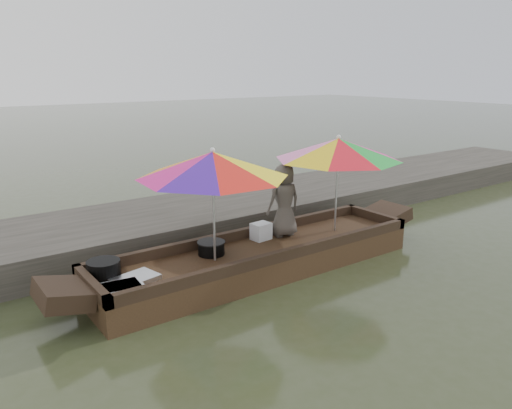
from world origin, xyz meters
TOP-DOWN VIEW (x-y plane):
  - water at (0.00, 0.00)m, footprint 80.00×80.00m
  - dock at (0.00, 2.20)m, footprint 22.00×2.20m
  - boat_hull at (0.00, 0.00)m, footprint 5.02×1.20m
  - cooking_pot at (-2.20, 0.32)m, footprint 0.42×0.42m
  - tray_crayfish at (-2.21, -0.22)m, footprint 0.57×0.42m
  - tray_scallop at (-1.93, -0.03)m, footprint 0.61×0.48m
  - charcoal_grill at (-0.69, 0.23)m, footprint 0.37×0.37m
  - supply_bag at (0.27, 0.34)m, footprint 0.30×0.25m
  - vendor at (0.67, 0.28)m, footprint 0.59×0.42m
  - umbrella_bow at (-0.77, 0.00)m, footprint 2.55×2.55m
  - umbrella_stern at (1.51, 0.00)m, footprint 2.23×2.23m

SIDE VIEW (x-z plane):
  - water at x=0.00m, z-range 0.00..0.00m
  - boat_hull at x=0.00m, z-range 0.00..0.35m
  - dock at x=0.00m, z-range 0.00..0.50m
  - tray_scallop at x=-1.93m, z-range 0.35..0.41m
  - tray_crayfish at x=-2.21m, z-range 0.35..0.44m
  - charcoal_grill at x=-0.69m, z-range 0.35..0.53m
  - cooking_pot at x=-2.20m, z-range 0.35..0.57m
  - supply_bag at x=0.27m, z-range 0.35..0.61m
  - vendor at x=0.67m, z-range 0.35..1.50m
  - umbrella_bow at x=-0.77m, z-range 0.35..1.90m
  - umbrella_stern at x=1.51m, z-range 0.35..1.90m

